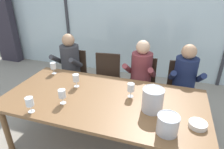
# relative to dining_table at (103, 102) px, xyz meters

# --- Properties ---
(ground) EXTENTS (14.00, 14.00, 0.00)m
(ground) POSITION_rel_dining_table_xyz_m (0.00, 1.00, -0.66)
(ground) COLOR #9E9384
(window_glass_panel) EXTENTS (7.59, 0.03, 2.60)m
(window_glass_panel) POSITION_rel_dining_table_xyz_m (0.00, 2.28, 0.64)
(window_glass_panel) COLOR silver
(window_glass_panel) RESTS_ON ground
(window_mullion_left) EXTENTS (0.06, 0.06, 2.60)m
(window_mullion_left) POSITION_rel_dining_table_xyz_m (-1.71, 2.26, 0.64)
(window_mullion_left) COLOR #38383D
(window_mullion_left) RESTS_ON ground
(hillside_vineyard) EXTENTS (13.59, 2.40, 2.11)m
(hillside_vineyard) POSITION_rel_dining_table_xyz_m (0.00, 5.37, 0.39)
(hillside_vineyard) COLOR #386633
(hillside_vineyard) RESTS_ON ground
(curtain_heavy_drape) EXTENTS (0.56, 0.20, 2.60)m
(curtain_heavy_drape) POSITION_rel_dining_table_xyz_m (-3.44, 2.10, 0.64)
(curtain_heavy_drape) COLOR #332D38
(curtain_heavy_drape) RESTS_ON ground
(dining_table) EXTENTS (2.39, 1.16, 0.72)m
(dining_table) POSITION_rel_dining_table_xyz_m (0.00, 0.00, 0.00)
(dining_table) COLOR brown
(dining_table) RESTS_ON ground
(chair_near_curtain) EXTENTS (0.44, 0.44, 0.88)m
(chair_near_curtain) POSITION_rel_dining_table_xyz_m (-0.93, 0.97, -0.15)
(chair_near_curtain) COLOR #332319
(chair_near_curtain) RESTS_ON ground
(chair_left_of_center) EXTENTS (0.49, 0.49, 0.88)m
(chair_left_of_center) POSITION_rel_dining_table_xyz_m (-0.29, 0.97, -0.15)
(chair_left_of_center) COLOR #332319
(chair_left_of_center) RESTS_ON ground
(chair_center) EXTENTS (0.48, 0.48, 0.88)m
(chair_center) POSITION_rel_dining_table_xyz_m (0.29, 0.99, -0.15)
(chair_center) COLOR #332319
(chair_center) RESTS_ON ground
(chair_right_of_center) EXTENTS (0.49, 0.49, 0.88)m
(chair_right_of_center) POSITION_rel_dining_table_xyz_m (0.92, 0.99, -0.15)
(chair_right_of_center) COLOR #332319
(chair_right_of_center) RESTS_ON ground
(person_charcoal_jacket) EXTENTS (0.48, 0.63, 1.20)m
(person_charcoal_jacket) POSITION_rel_dining_table_xyz_m (-0.95, 0.85, 0.03)
(person_charcoal_jacket) COLOR #38383D
(person_charcoal_jacket) RESTS_ON ground
(person_maroon_top) EXTENTS (0.49, 0.63, 1.20)m
(person_maroon_top) POSITION_rel_dining_table_xyz_m (0.29, 0.85, 0.03)
(person_maroon_top) COLOR brown
(person_maroon_top) RESTS_ON ground
(person_navy_polo) EXTENTS (0.49, 0.63, 1.20)m
(person_navy_polo) POSITION_rel_dining_table_xyz_m (0.95, 0.85, 0.03)
(person_navy_polo) COLOR #192347
(person_navy_polo) RESTS_ON ground
(ice_bucket_primary) EXTENTS (0.23, 0.23, 0.26)m
(ice_bucket_primary) POSITION_rel_dining_table_xyz_m (0.58, -0.06, 0.19)
(ice_bucket_primary) COLOR #B7B7BC
(ice_bucket_primary) RESTS_ON dining_table
(ice_bucket_secondary) EXTENTS (0.21, 0.21, 0.19)m
(ice_bucket_secondary) POSITION_rel_dining_table_xyz_m (0.76, -0.37, 0.16)
(ice_bucket_secondary) COLOR #B7B7BC
(ice_bucket_secondary) RESTS_ON dining_table
(tasting_bowl) EXTENTS (0.17, 0.17, 0.05)m
(tasting_bowl) POSITION_rel_dining_table_xyz_m (1.04, -0.20, 0.08)
(tasting_bowl) COLOR silver
(tasting_bowl) RESTS_ON dining_table
(wine_glass_by_left_taster) EXTENTS (0.08, 0.08, 0.17)m
(wine_glass_by_left_taster) POSITION_rel_dining_table_xyz_m (-0.64, -0.49, 0.18)
(wine_glass_by_left_taster) COLOR silver
(wine_glass_by_left_taster) RESTS_ON dining_table
(wine_glass_near_bucket) EXTENTS (0.08, 0.08, 0.17)m
(wine_glass_near_bucket) POSITION_rel_dining_table_xyz_m (-0.40, -0.24, 0.18)
(wine_glass_near_bucket) COLOR silver
(wine_glass_near_bucket) RESTS_ON dining_table
(wine_glass_center_pour) EXTENTS (0.08, 0.08, 0.17)m
(wine_glass_center_pour) POSITION_rel_dining_table_xyz_m (-0.94, 0.41, 0.18)
(wine_glass_center_pour) COLOR silver
(wine_glass_center_pour) RESTS_ON dining_table
(wine_glass_by_right_taster) EXTENTS (0.08, 0.08, 0.17)m
(wine_glass_by_right_taster) POSITION_rel_dining_table_xyz_m (0.31, 0.14, 0.18)
(wine_glass_by_right_taster) COLOR silver
(wine_glass_by_right_taster) RESTS_ON dining_table
(wine_glass_spare_empty) EXTENTS (0.08, 0.08, 0.17)m
(wine_glass_spare_empty) POSITION_rel_dining_table_xyz_m (-0.43, 0.16, 0.18)
(wine_glass_spare_empty) COLOR silver
(wine_glass_spare_empty) RESTS_ON dining_table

